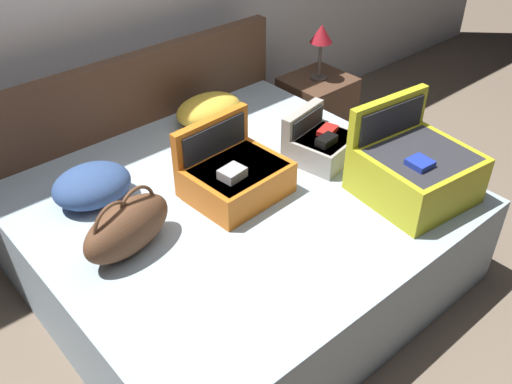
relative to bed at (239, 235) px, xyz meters
name	(u,v)px	position (x,y,z in m)	size (l,w,h in m)	color
ground_plane	(290,312)	(0.00, -0.40, -0.26)	(12.00, 12.00, 0.00)	#6B5B4C
bed	(239,235)	(0.00, 0.00, 0.00)	(1.96, 1.82, 0.51)	#99ADBC
headboard	(137,130)	(0.00, 0.95, 0.21)	(2.00, 0.08, 0.94)	#4C3323
hard_case_large	(415,169)	(0.66, -0.55, 0.40)	(0.54, 0.54, 0.44)	gold
hard_case_medium	(234,175)	(0.01, 0.03, 0.36)	(0.48, 0.42, 0.35)	#D16619
hard_case_small	(321,144)	(0.56, -0.02, 0.35)	(0.37, 0.37, 0.26)	gray
duffel_bag	(127,227)	(-0.60, 0.01, 0.38)	(0.49, 0.30, 0.29)	brown
pillow_near_headboard	(92,185)	(-0.55, 0.43, 0.35)	(0.38, 0.31, 0.18)	navy
pillow_center_head	(209,110)	(0.34, 0.68, 0.34)	(0.41, 0.28, 0.18)	gold
nightstand	(316,113)	(1.26, 0.66, 0.01)	(0.44, 0.40, 0.52)	#4C3323
table_lamp	(321,37)	(1.26, 0.66, 0.56)	(0.15, 0.15, 0.38)	#3F3833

